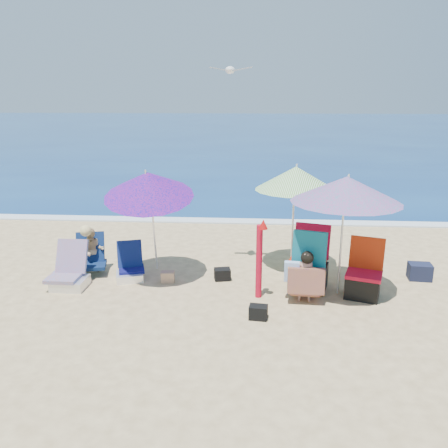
# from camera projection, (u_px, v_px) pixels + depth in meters

# --- Properties ---
(ground) EXTENTS (120.00, 120.00, 0.00)m
(ground) POSITION_uv_depth(u_px,v_px,m) (238.00, 304.00, 7.55)
(ground) COLOR #D8BC84
(ground) RESTS_ON ground
(sea) EXTENTS (120.00, 80.00, 0.12)m
(sea) POSITION_uv_depth(u_px,v_px,m) (254.00, 127.00, 50.75)
(sea) COLOR navy
(sea) RESTS_ON ground
(foam) EXTENTS (120.00, 0.50, 0.04)m
(foam) POSITION_uv_depth(u_px,v_px,m) (245.00, 221.00, 12.44)
(foam) COLOR white
(foam) RESTS_ON ground
(umbrella_turquoise) EXTENTS (2.05, 2.05, 2.11)m
(umbrella_turquoise) POSITION_uv_depth(u_px,v_px,m) (346.00, 189.00, 7.46)
(umbrella_turquoise) COLOR silver
(umbrella_turquoise) RESTS_ON ground
(umbrella_striped) EXTENTS (1.93, 1.93, 2.09)m
(umbrella_striped) POSITION_uv_depth(u_px,v_px,m) (296.00, 178.00, 8.66)
(umbrella_striped) COLOR white
(umbrella_striped) RESTS_ON ground
(umbrella_blue) EXTENTS (1.78, 1.84, 2.23)m
(umbrella_blue) POSITION_uv_depth(u_px,v_px,m) (148.00, 184.00, 8.08)
(umbrella_blue) COLOR white
(umbrella_blue) RESTS_ON ground
(furled_umbrella) EXTENTS (0.21, 0.28, 1.42)m
(furled_umbrella) POSITION_uv_depth(u_px,v_px,m) (260.00, 255.00, 7.59)
(furled_umbrella) COLOR #B90D26
(furled_umbrella) RESTS_ON ground
(chair_navy) EXTENTS (0.62, 0.76, 0.67)m
(chair_navy) POSITION_uv_depth(u_px,v_px,m) (130.00, 269.00, 8.57)
(chair_navy) COLOR #0D0F4C
(chair_navy) RESTS_ON ground
(chair_rainbow) EXTENTS (0.68, 0.72, 0.81)m
(chair_rainbow) POSITION_uv_depth(u_px,v_px,m) (69.00, 275.00, 8.19)
(chair_rainbow) COLOR #BF6443
(chair_rainbow) RESTS_ON ground
(camp_chair_left) EXTENTS (0.74, 0.76, 1.01)m
(camp_chair_left) POSITION_uv_depth(u_px,v_px,m) (363.00, 280.00, 7.76)
(camp_chair_left) COLOR #B20C22
(camp_chair_left) RESTS_ON ground
(camp_chair_right) EXTENTS (0.88, 1.09, 1.17)m
(camp_chair_right) POSITION_uv_depth(u_px,v_px,m) (309.00, 267.00, 8.03)
(camp_chair_right) COLOR #A8220C
(camp_chair_right) RESTS_ON ground
(person_center) EXTENTS (0.61, 0.52, 0.89)m
(person_center) POSITION_uv_depth(u_px,v_px,m) (305.00, 278.00, 7.53)
(person_center) COLOR tan
(person_center) RESTS_ON ground
(person_left) EXTENTS (0.70, 0.74, 0.99)m
(person_left) POSITION_uv_depth(u_px,v_px,m) (92.00, 250.00, 8.79)
(person_left) COLOR tan
(person_left) RESTS_ON ground
(bag_black_a) EXTENTS (0.33, 0.27, 0.22)m
(bag_black_a) POSITION_uv_depth(u_px,v_px,m) (222.00, 274.00, 8.52)
(bag_black_a) COLOR black
(bag_black_a) RESTS_ON ground
(bag_tan) EXTENTS (0.25, 0.19, 0.21)m
(bag_tan) POSITION_uv_depth(u_px,v_px,m) (168.00, 277.00, 8.41)
(bag_tan) COLOR tan
(bag_tan) RESTS_ON ground
(bag_navy_b) EXTENTS (0.44, 0.34, 0.31)m
(bag_navy_b) POSITION_uv_depth(u_px,v_px,m) (420.00, 272.00, 8.53)
(bag_navy_b) COLOR #171C33
(bag_navy_b) RESTS_ON ground
(bag_black_b) EXTENTS (0.30, 0.23, 0.22)m
(bag_black_b) POSITION_uv_depth(u_px,v_px,m) (258.00, 312.00, 7.02)
(bag_black_b) COLOR black
(bag_black_b) RESTS_ON ground
(seagull) EXTENTS (0.78, 0.35, 0.13)m
(seagull) POSITION_uv_depth(u_px,v_px,m) (230.00, 70.00, 8.09)
(seagull) COLOR white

